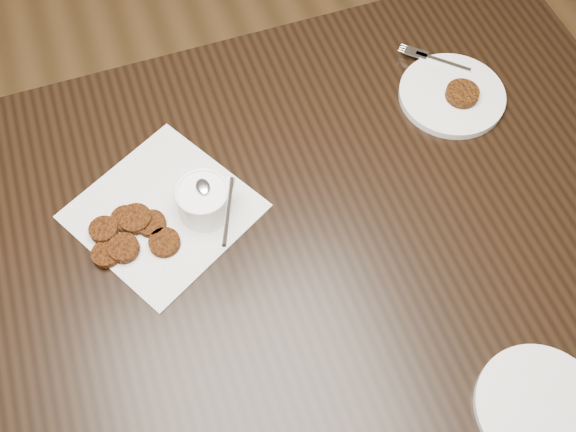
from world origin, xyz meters
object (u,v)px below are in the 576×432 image
(table, at_px, (275,320))
(plate_with_patty, at_px, (453,92))
(napkin, at_px, (163,211))
(sauce_ramekin, at_px, (202,190))
(plate_empty, at_px, (541,409))

(table, height_order, plate_with_patty, plate_with_patty)
(napkin, relative_size, sauce_ramekin, 2.11)
(table, height_order, napkin, napkin)
(table, xyz_separation_m, plate_empty, (0.29, -0.41, 0.38))
(napkin, xyz_separation_m, sauce_ramekin, (0.07, -0.02, 0.07))
(sauce_ramekin, distance_m, plate_empty, 0.63)
(table, distance_m, sauce_ramekin, 0.46)
(plate_with_patty, bearing_deg, sauce_ramekin, -170.51)
(table, relative_size, napkin, 5.51)
(plate_empty, bearing_deg, napkin, 130.50)
(plate_with_patty, bearing_deg, table, -156.86)
(napkin, bearing_deg, plate_empty, -49.50)
(table, xyz_separation_m, plate_with_patty, (0.44, 0.19, 0.39))
(plate_with_patty, relative_size, plate_empty, 1.04)
(plate_empty, bearing_deg, table, 125.61)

